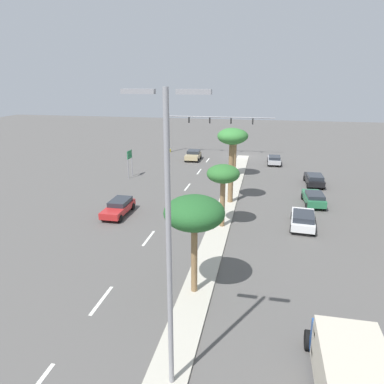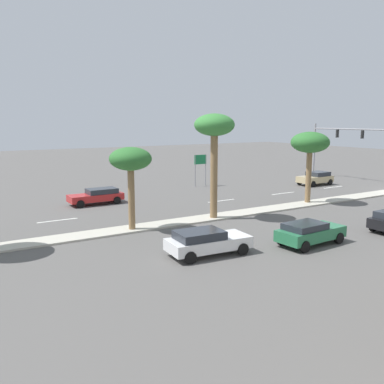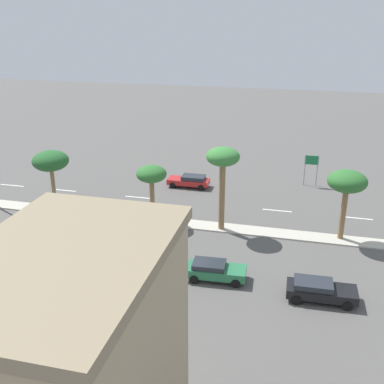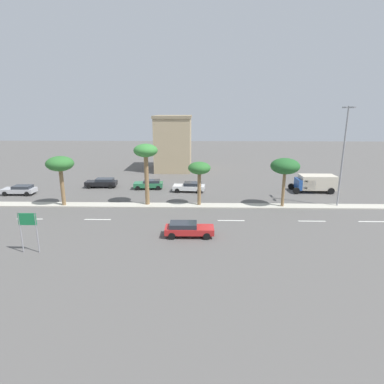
{
  "view_description": "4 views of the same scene",
  "coord_description": "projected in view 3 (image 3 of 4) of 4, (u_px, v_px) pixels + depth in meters",
  "views": [
    {
      "loc": [
        -3.43,
        56.92,
        11.89
      ],
      "look_at": [
        3.09,
        25.39,
        1.71
      ],
      "focal_mm": 33.8,
      "sensor_mm": 36.0,
      "label": 1
    },
    {
      "loc": [
        -24.62,
        39.58,
        6.98
      ],
      "look_at": [
        0.37,
        24.26,
        1.99
      ],
      "focal_mm": 39.7,
      "sensor_mm": 36.0,
      "label": 2
    },
    {
      "loc": [
        -36.49,
        16.51,
        17.82
      ],
      "look_at": [
        0.78,
        25.72,
        2.85
      ],
      "focal_mm": 43.53,
      "sensor_mm": 36.0,
      "label": 3
    },
    {
      "loc": [
        36.42,
        29.08,
        11.3
      ],
      "look_at": [
        3.62,
        28.33,
        2.69
      ],
      "focal_mm": 29.6,
      "sensor_mm": 36.0,
      "label": 4
    }
  ],
  "objects": [
    {
      "name": "ground_plane",
      "position": [
        182.0,
        224.0,
        41.7
      ],
      "size": [
        160.0,
        160.0,
        0.0
      ],
      "primitive_type": "plane",
      "color": "#565451"
    },
    {
      "name": "median_curb",
      "position": [
        104.0,
        215.0,
        43.36
      ],
      "size": [
        1.8,
        67.97,
        0.12
      ],
      "primitive_type": "cube",
      "color": "#B7B2A3",
      "rests_on": "ground"
    },
    {
      "name": "lane_stripe_front",
      "position": [
        357.0,
        218.0,
        42.86
      ],
      "size": [
        0.2,
        2.8,
        0.01
      ],
      "primitive_type": "cube",
      "color": "silver",
      "rests_on": "ground"
    },
    {
      "name": "lane_stripe_far",
      "position": [
        277.0,
        211.0,
        44.48
      ],
      "size": [
        0.2,
        2.8,
        0.01
      ],
      "primitive_type": "cube",
      "color": "silver",
      "rests_on": "ground"
    },
    {
      "name": "lane_stripe_inboard",
      "position": [
        138.0,
        197.0,
        47.63
      ],
      "size": [
        0.2,
        2.8,
        0.01
      ],
      "primitive_type": "cube",
      "color": "silver",
      "rests_on": "ground"
    },
    {
      "name": "lane_stripe_mid",
      "position": [
        64.0,
        190.0,
        49.51
      ],
      "size": [
        0.2,
        2.8,
        0.01
      ],
      "primitive_type": "cube",
      "color": "silver",
      "rests_on": "ground"
    },
    {
      "name": "lane_stripe_left",
      "position": [
        12.0,
        185.0,
        50.9
      ],
      "size": [
        0.2,
        2.8,
        0.01
      ],
      "primitive_type": "cube",
      "color": "silver",
      "rests_on": "ground"
    },
    {
      "name": "directional_road_sign",
      "position": [
        311.0,
        164.0,
        50.15
      ],
      "size": [
        0.1,
        1.46,
        3.35
      ],
      "color": "gray",
      "rests_on": "ground"
    },
    {
      "name": "commercial_building",
      "position": [
        74.0,
        371.0,
        17.6
      ],
      "size": [
        9.94,
        6.79,
        10.18
      ],
      "color": "tan",
      "rests_on": "ground"
    },
    {
      "name": "palm_tree_rear",
      "position": [
        347.0,
        183.0,
        37.12
      ],
      "size": [
        3.17,
        3.17,
        5.9
      ],
      "color": "olive",
      "rests_on": "median_curb"
    },
    {
      "name": "palm_tree_right",
      "position": [
        223.0,
        161.0,
        38.39
      ],
      "size": [
        2.81,
        2.81,
        7.3
      ],
      "color": "olive",
      "rests_on": "median_curb"
    },
    {
      "name": "palm_tree_outboard",
      "position": [
        151.0,
        176.0,
        40.48
      ],
      "size": [
        2.66,
        2.66,
        5.21
      ],
      "color": "olive",
      "rests_on": "median_curb"
    },
    {
      "name": "palm_tree_near",
      "position": [
        51.0,
        162.0,
        42.87
      ],
      "size": [
        3.35,
        3.35,
        5.74
      ],
      "color": "olive",
      "rests_on": "median_curb"
    },
    {
      "name": "sedan_red_left",
      "position": [
        190.0,
        181.0,
        50.26
      ],
      "size": [
        1.88,
        4.47,
        1.3
      ],
      "color": "red",
      "rests_on": "ground"
    },
    {
      "name": "sedan_green_inboard",
      "position": [
        215.0,
        270.0,
        32.87
      ],
      "size": [
        2.07,
        4.26,
        1.32
      ],
      "color": "#287047",
      "rests_on": "ground"
    },
    {
      "name": "sedan_white_trailing",
      "position": [
        142.0,
        250.0,
        35.57
      ],
      "size": [
        2.25,
        4.52,
        1.35
      ],
      "color": "silver",
      "rests_on": "ground"
    },
    {
      "name": "sedan_black_near",
      "position": [
        320.0,
        290.0,
        30.52
      ],
      "size": [
        2.04,
        4.59,
        1.34
      ],
      "color": "black",
      "rests_on": "ground"
    }
  ]
}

